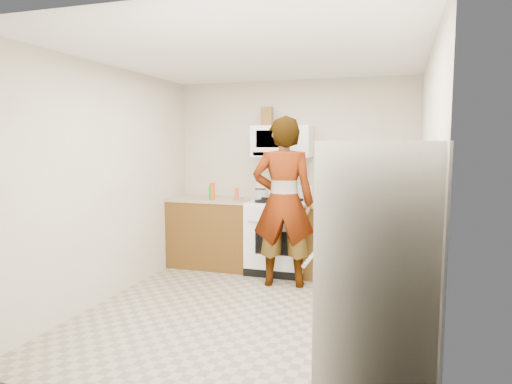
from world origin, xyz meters
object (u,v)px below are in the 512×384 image
at_px(person, 283,202).
at_px(saucepan, 274,193).
at_px(microwave, 282,141).
at_px(gas_range, 279,235).
at_px(fridge, 377,279).
at_px(kettle, 357,195).

relative_size(person, saucepan, 8.46).
bearing_deg(microwave, person, -74.25).
relative_size(gas_range, fridge, 0.66).
relative_size(gas_range, saucepan, 4.81).
xyz_separation_m(kettle, saucepan, (-1.09, -0.02, 0.00)).
bearing_deg(microwave, kettle, 4.33).
xyz_separation_m(microwave, person, (0.19, -0.66, -0.71)).
bearing_deg(gas_range, person, -70.70).
distance_m(gas_range, saucepan, 0.58).
bearing_deg(saucepan, fridge, -63.49).
bearing_deg(person, saucepan, -76.18).
xyz_separation_m(microwave, fridge, (1.36, -2.94, -0.85)).
xyz_separation_m(gas_range, microwave, (0.00, 0.13, 1.21)).
relative_size(microwave, saucepan, 3.24).
height_order(kettle, saucepan, kettle).
bearing_deg(gas_range, microwave, 90.00).
bearing_deg(person, fridge, 107.14).
height_order(microwave, person, person).
height_order(gas_range, fridge, fridge).
bearing_deg(fridge, kettle, 94.94).
relative_size(microwave, kettle, 4.64).
distance_m(gas_range, person, 0.76).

